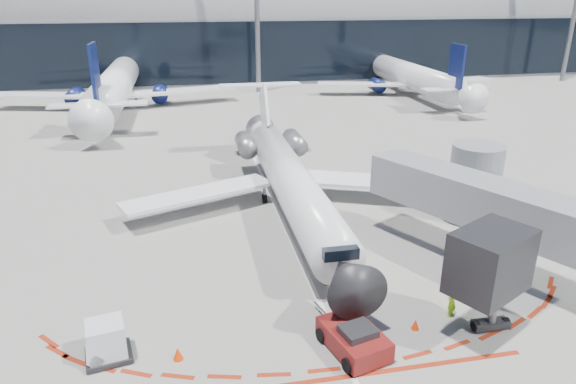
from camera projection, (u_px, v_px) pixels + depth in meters
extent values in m
plane|color=slate|center=(292.00, 241.00, 29.97)|extent=(260.00, 260.00, 0.00)
cube|color=silver|center=(285.00, 227.00, 31.79)|extent=(0.25, 40.00, 0.01)
cube|color=maroon|center=(353.00, 376.00, 19.46)|extent=(14.00, 0.25, 0.01)
cube|color=gray|center=(215.00, 46.00, 87.50)|extent=(150.00, 24.00, 10.00)
cylinder|color=gray|center=(213.00, 15.00, 85.68)|extent=(150.00, 24.00, 24.00)
cube|color=black|center=(220.00, 53.00, 76.50)|extent=(150.00, 0.20, 9.00)
cube|color=gray|center=(482.00, 202.00, 26.18)|extent=(8.22, 12.61, 2.30)
cube|color=black|center=(490.00, 261.00, 20.39)|extent=(3.86, 3.44, 2.60)
cylinder|color=slate|center=(494.00, 305.00, 21.77)|extent=(0.36, 0.36, 2.40)
cube|color=black|center=(491.00, 324.00, 22.13)|extent=(1.60, 0.60, 0.30)
cylinder|color=gray|center=(474.00, 182.00, 32.42)|extent=(3.20, 3.20, 4.80)
cylinder|color=black|center=(470.00, 213.00, 33.20)|extent=(4.00, 4.00, 0.50)
cylinder|color=slate|center=(257.00, 0.00, 70.15)|extent=(0.70, 0.70, 25.00)
cylinder|color=white|center=(292.00, 182.00, 32.74)|extent=(2.57, 20.96, 2.57)
cone|color=black|center=(348.00, 276.00, 21.95)|extent=(2.57, 2.67, 2.57)
cone|color=white|center=(263.00, 134.00, 43.88)|extent=(2.57, 3.43, 2.57)
cube|color=black|center=(338.00, 249.00, 23.15)|extent=(1.62, 1.33, 0.52)
cube|color=white|center=(198.00, 193.00, 33.28)|extent=(10.21, 6.05, 0.30)
cube|color=white|center=(371.00, 181.00, 35.43)|extent=(10.21, 6.05, 0.30)
cube|color=white|center=(264.00, 110.00, 42.17)|extent=(0.24, 4.47, 4.55)
cube|color=white|center=(260.00, 85.00, 43.38)|extent=(6.86, 1.52, 0.15)
cylinder|color=slate|center=(246.00, 145.00, 39.95)|extent=(1.43, 3.24, 1.43)
cylinder|color=slate|center=(295.00, 142.00, 40.67)|extent=(1.43, 3.24, 1.43)
cylinder|color=black|center=(328.00, 280.00, 25.45)|extent=(0.21, 0.53, 0.53)
cylinder|color=black|center=(265.00, 198.00, 35.36)|extent=(0.29, 0.61, 0.61)
cylinder|color=black|center=(305.00, 195.00, 35.88)|extent=(0.29, 0.61, 0.61)
cylinder|color=slate|center=(328.00, 275.00, 25.36)|extent=(0.17, 0.17, 1.05)
cube|color=#61150D|center=(353.00, 339.00, 20.72)|extent=(2.57, 3.37, 0.84)
cube|color=black|center=(358.00, 331.00, 20.28)|extent=(1.55, 1.42, 0.33)
cylinder|color=slate|center=(328.00, 316.00, 22.51)|extent=(0.71, 2.38, 0.09)
cylinder|color=black|center=(348.00, 365.00, 19.58)|extent=(0.41, 0.65, 0.60)
cylinder|color=black|center=(386.00, 352.00, 20.30)|extent=(0.41, 0.65, 0.60)
cylinder|color=black|center=(322.00, 335.00, 21.30)|extent=(0.41, 0.65, 0.60)
cylinder|color=black|center=(358.00, 324.00, 22.03)|extent=(0.41, 0.65, 0.60)
imported|color=#ADFF1A|center=(452.00, 301.00, 22.77)|extent=(0.69, 0.65, 1.59)
cube|color=black|center=(109.00, 355.00, 20.35)|extent=(2.01, 1.80, 0.19)
cube|color=white|center=(106.00, 339.00, 20.06)|extent=(1.63, 1.56, 1.40)
cylinder|color=black|center=(91.00, 370.00, 19.63)|extent=(0.12, 0.19, 0.18)
cylinder|color=black|center=(129.00, 361.00, 20.13)|extent=(0.12, 0.19, 0.18)
cylinder|color=black|center=(90.00, 352.00, 20.62)|extent=(0.12, 0.19, 0.18)
cylinder|color=black|center=(126.00, 344.00, 21.11)|extent=(0.12, 0.19, 0.18)
cone|color=#EA3304|center=(178.00, 353.00, 20.25)|extent=(0.40, 0.40, 0.56)
cone|color=#EA3304|center=(415.00, 324.00, 22.08)|extent=(0.35, 0.35, 0.49)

